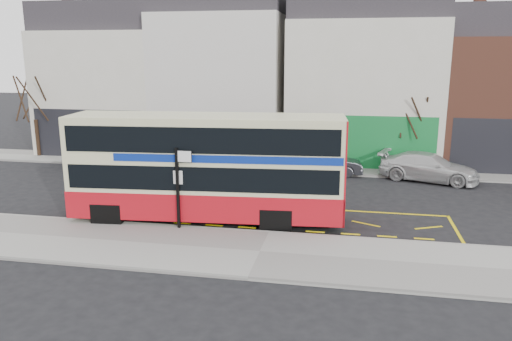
% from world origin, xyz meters
% --- Properties ---
extents(ground, '(120.00, 120.00, 0.00)m').
position_xyz_m(ground, '(0.00, 0.00, 0.00)').
color(ground, black).
rests_on(ground, ground).
extents(pavement, '(40.00, 4.00, 0.15)m').
position_xyz_m(pavement, '(0.00, -2.30, 0.07)').
color(pavement, gray).
rests_on(pavement, ground).
extents(kerb, '(40.00, 0.15, 0.15)m').
position_xyz_m(kerb, '(0.00, -0.38, 0.07)').
color(kerb, gray).
rests_on(kerb, ground).
extents(far_pavement, '(50.00, 3.00, 0.15)m').
position_xyz_m(far_pavement, '(0.00, 11.00, 0.07)').
color(far_pavement, gray).
rests_on(far_pavement, ground).
extents(road_markings, '(14.00, 3.40, 0.01)m').
position_xyz_m(road_markings, '(0.00, 1.60, 0.01)').
color(road_markings, yellow).
rests_on(road_markings, ground).
extents(terrace_far_left, '(8.00, 8.01, 10.80)m').
position_xyz_m(terrace_far_left, '(-13.50, 14.99, 4.82)').
color(terrace_far_left, silver).
rests_on(terrace_far_left, ground).
extents(terrace_left, '(8.00, 8.01, 11.80)m').
position_xyz_m(terrace_left, '(-5.50, 14.99, 5.32)').
color(terrace_left, silver).
rests_on(terrace_left, ground).
extents(terrace_green_shop, '(9.00, 8.01, 11.30)m').
position_xyz_m(terrace_green_shop, '(3.50, 14.99, 5.07)').
color(terrace_green_shop, silver).
rests_on(terrace_green_shop, ground).
extents(double_decker_bus, '(10.94, 3.35, 4.30)m').
position_xyz_m(double_decker_bus, '(-2.67, 0.81, 2.26)').
color(double_decker_bus, beige).
rests_on(double_decker_bus, ground).
extents(bus_stop_post, '(0.77, 0.13, 3.09)m').
position_xyz_m(bus_stop_post, '(-3.39, -0.57, 2.00)').
color(bus_stop_post, black).
rests_on(bus_stop_post, pavement).
extents(car_silver, '(3.93, 2.43, 1.25)m').
position_xyz_m(car_silver, '(-11.65, 8.40, 0.62)').
color(car_silver, silver).
rests_on(car_silver, ground).
extents(car_grey, '(3.99, 1.63, 1.29)m').
position_xyz_m(car_grey, '(1.64, 9.71, 0.64)').
color(car_grey, '#3B3C42').
rests_on(car_grey, ground).
extents(car_white, '(5.49, 3.50, 1.48)m').
position_xyz_m(car_white, '(7.01, 9.33, 0.74)').
color(car_white, silver).
rests_on(car_white, ground).
extents(street_tree_left, '(3.13, 3.13, 6.75)m').
position_xyz_m(street_tree_left, '(-17.05, 10.93, 4.61)').
color(street_tree_left, '#332316').
rests_on(street_tree_left, ground).
extents(street_tree_right, '(2.55, 2.55, 5.52)m').
position_xyz_m(street_tree_right, '(6.28, 11.54, 3.76)').
color(street_tree_right, '#332316').
rests_on(street_tree_right, ground).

